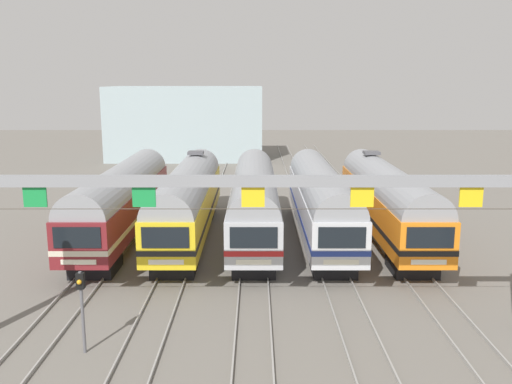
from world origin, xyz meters
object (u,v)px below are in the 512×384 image
object	(u,v)px
commuter_train_orange	(387,198)
yard_signal_mast	(82,297)
catenary_gantry	(253,206)
commuter_train_maroon	(122,198)
commuter_train_yellow	(188,198)
commuter_train_silver	(321,198)
commuter_train_stainless	(255,198)

from	to	relation	value
commuter_train_orange	yard_signal_mast	size ratio (longest dim) A/B	5.65
catenary_gantry	yard_signal_mast	size ratio (longest dim) A/B	6.92
commuter_train_maroon	commuter_train_orange	distance (m)	16.85
commuter_train_yellow	yard_signal_mast	bearing A→B (deg)	-97.89
commuter_train_maroon	commuter_train_silver	xyz separation A→B (m)	(12.64, 0.00, 0.00)
commuter_train_orange	commuter_train_silver	bearing A→B (deg)	-179.94
commuter_train_orange	catenary_gantry	size ratio (longest dim) A/B	0.82
commuter_train_yellow	commuter_train_orange	xyz separation A→B (m)	(12.64, 0.00, 0.00)
commuter_train_maroon	yard_signal_mast	xyz separation A→B (m)	(2.11, -15.20, -0.46)
commuter_train_yellow	commuter_train_orange	bearing A→B (deg)	0.00
catenary_gantry	commuter_train_orange	bearing A→B (deg)	58.03
commuter_train_yellow	commuter_train_stainless	world-z (taller)	commuter_train_yellow
commuter_train_stainless	catenary_gantry	bearing A→B (deg)	-90.00
commuter_train_yellow	commuter_train_stainless	bearing A→B (deg)	-0.06
commuter_train_silver	catenary_gantry	world-z (taller)	catenary_gantry
commuter_train_silver	commuter_train_orange	xyz separation A→B (m)	(4.21, 0.00, 0.00)
commuter_train_yellow	commuter_train_stainless	size ratio (longest dim) A/B	1.00
commuter_train_stainless	commuter_train_silver	xyz separation A→B (m)	(4.21, 0.00, 0.00)
commuter_train_silver	yard_signal_mast	size ratio (longest dim) A/B	5.65
commuter_train_maroon	commuter_train_yellow	distance (m)	4.21
commuter_train_yellow	catenary_gantry	bearing A→B (deg)	-72.67
commuter_train_yellow	yard_signal_mast	distance (m)	15.35
commuter_train_maroon	yard_signal_mast	bearing A→B (deg)	-82.11
commuter_train_yellow	catenary_gantry	size ratio (longest dim) A/B	0.82
catenary_gantry	commuter_train_silver	bearing A→B (deg)	72.66
commuter_train_stainless	catenary_gantry	distance (m)	13.74
commuter_train_yellow	yard_signal_mast	size ratio (longest dim) A/B	5.65
commuter_train_yellow	commuter_train_maroon	bearing A→B (deg)	-179.94
commuter_train_maroon	yard_signal_mast	size ratio (longest dim) A/B	5.65
commuter_train_yellow	commuter_train_silver	xyz separation A→B (m)	(8.43, -0.00, -0.00)
commuter_train_stainless	commuter_train_silver	bearing A→B (deg)	0.00
commuter_train_yellow	commuter_train_stainless	distance (m)	4.21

